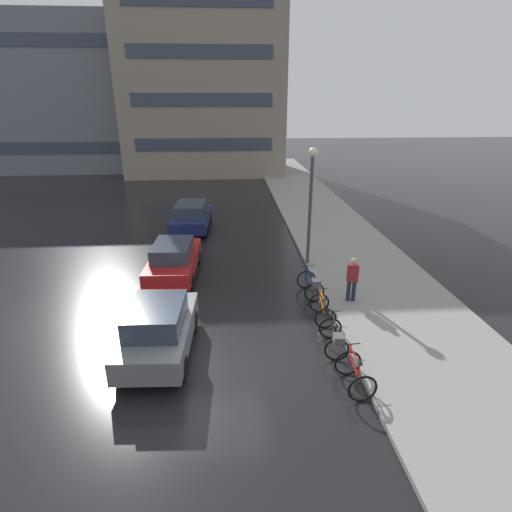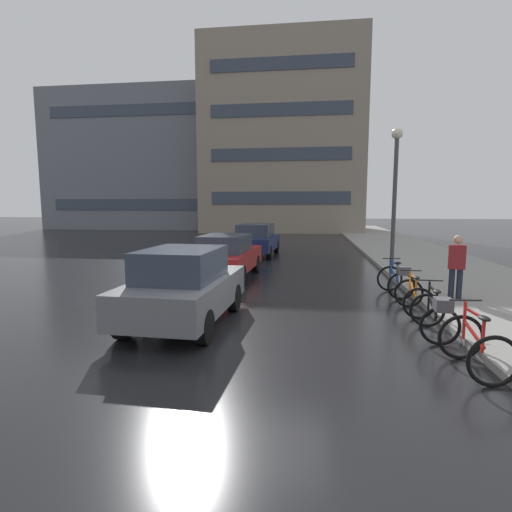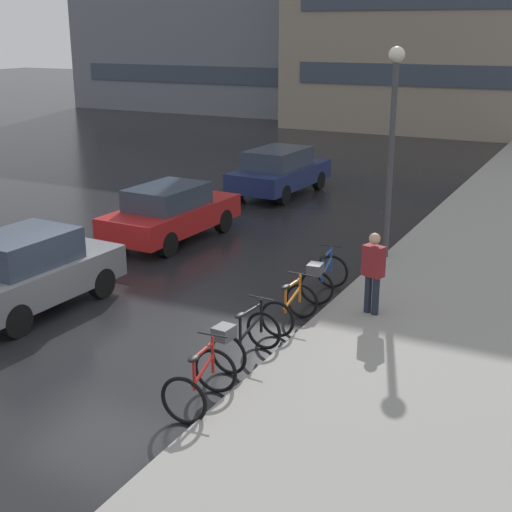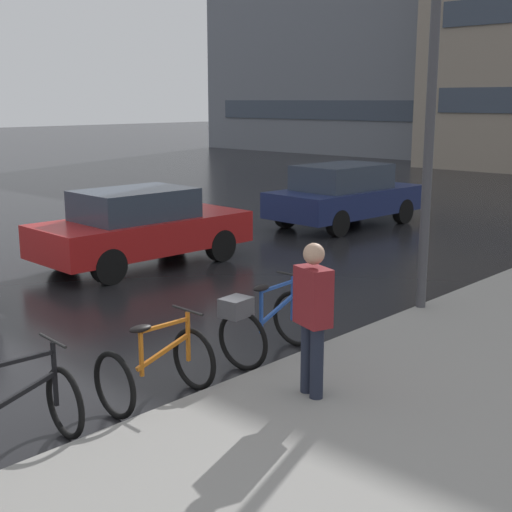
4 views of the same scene
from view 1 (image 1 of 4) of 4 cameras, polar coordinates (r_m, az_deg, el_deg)
The scene contains 13 objects.
ground_plane at distance 11.71m, azimuth -4.81°, elevation -14.07°, with size 140.00×140.00×0.00m, color black.
sidewalk_kerb at distance 21.44m, azimuth 11.69°, elevation 2.65°, with size 4.80×60.00×0.14m, color gray.
bicycle_nearest at distance 10.66m, azimuth 13.95°, elevation -16.06°, with size 0.81×1.12×1.02m.
bicycle_second at distance 11.78m, azimuth 11.16°, elevation -11.36°, with size 0.80×1.47×1.01m.
bicycle_third at distance 13.35m, azimuth 9.42°, elevation -7.53°, with size 0.74×1.12×0.94m.
bicycle_farthest at distance 14.77m, azimuth 7.90°, elevation -4.02°, with size 0.83×1.45×0.99m.
car_grey at distance 11.66m, azimuth -13.75°, elevation -10.09°, with size 1.93×3.84×1.61m.
car_red at distance 16.54m, azimuth -11.66°, elevation -0.43°, with size 1.94×4.27×1.50m.
car_navy at distance 22.47m, azimuth -9.21°, elevation 5.64°, with size 2.09×4.35×1.57m.
pedestrian at distance 14.31m, azimuth 13.59°, elevation -3.13°, with size 0.46×0.35×1.76m.
streetlamp at distance 16.76m, azimuth 7.84°, elevation 8.96°, with size 0.37×0.37×5.04m.
building_facade_main at distance 42.27m, azimuth -7.40°, elevation 23.77°, with size 14.75×10.58×17.41m.
building_facade_side at distance 48.87m, azimuth -26.90°, elevation 19.62°, with size 18.85×10.63×14.28m.
Camera 1 is at (0.29, -9.56, 6.76)m, focal length 28.00 mm.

